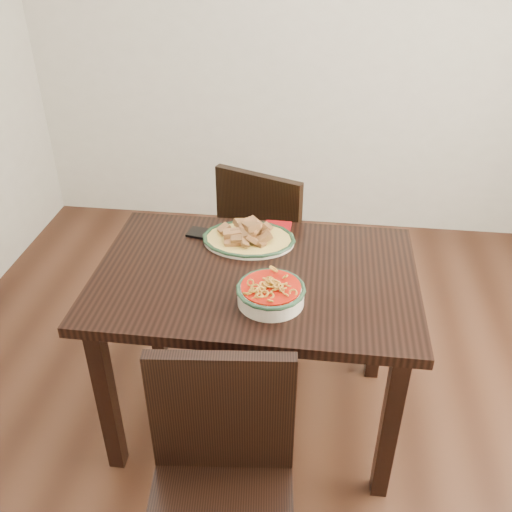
# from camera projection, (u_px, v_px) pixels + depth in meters

# --- Properties ---
(floor) EXTENTS (3.50, 3.50, 0.00)m
(floor) POSITION_uv_depth(u_px,v_px,m) (283.00, 414.00, 2.50)
(floor) COLOR #331B10
(floor) RESTS_ON ground
(wall_back) EXTENTS (3.50, 0.10, 2.60)m
(wall_back) POSITION_uv_depth(u_px,v_px,m) (315.00, 22.00, 3.25)
(wall_back) COLOR beige
(wall_back) RESTS_ON ground
(dining_table) EXTENTS (1.18, 0.79, 0.75)m
(dining_table) POSITION_uv_depth(u_px,v_px,m) (255.00, 295.00, 2.15)
(dining_table) COLOR black
(dining_table) RESTS_ON ground
(chair_far) EXTENTS (0.54, 0.54, 0.89)m
(chair_far) POSITION_uv_depth(u_px,v_px,m) (268.00, 240.00, 2.78)
(chair_far) COLOR black
(chair_far) RESTS_ON ground
(chair_near) EXTENTS (0.46, 0.46, 0.89)m
(chair_near) POSITION_uv_depth(u_px,v_px,m) (221.00, 482.00, 1.64)
(chair_near) COLOR black
(chair_near) RESTS_ON ground
(fish_plate) EXTENTS (0.36, 0.28, 0.11)m
(fish_plate) POSITION_uv_depth(u_px,v_px,m) (249.00, 232.00, 2.26)
(fish_plate) COLOR beige
(fish_plate) RESTS_ON dining_table
(noodle_bowl) EXTENTS (0.24, 0.24, 0.08)m
(noodle_bowl) POSITION_uv_depth(u_px,v_px,m) (271.00, 292.00, 1.92)
(noodle_bowl) COLOR beige
(noodle_bowl) RESTS_ON dining_table
(smartphone) EXTENTS (0.16, 0.10, 0.01)m
(smartphone) POSITION_uv_depth(u_px,v_px,m) (205.00, 234.00, 2.32)
(smartphone) COLOR black
(smartphone) RESTS_ON dining_table
(napkin) EXTENTS (0.11, 0.09, 0.01)m
(napkin) POSITION_uv_depth(u_px,v_px,m) (278.00, 227.00, 2.37)
(napkin) COLOR #9A0B0E
(napkin) RESTS_ON dining_table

